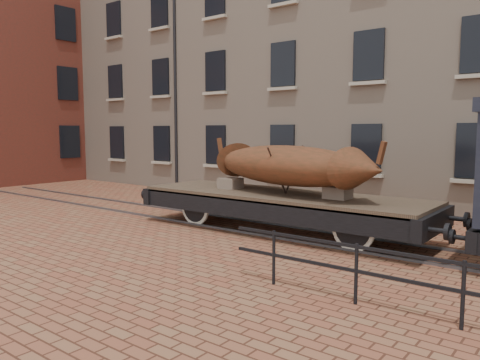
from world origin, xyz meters
The scene contains 5 objects.
ground centered at (0.00, 0.00, 0.00)m, with size 90.00×90.00×0.00m, color brown.
warehouse_cream centered at (3.00, 9.99, 7.00)m, with size 40.00×10.19×14.00m.
rail_track centered at (0.00, 0.00, 0.03)m, with size 30.00×1.52×0.06m.
flatcar_wagon centered at (0.63, 0.00, 0.87)m, with size 9.29×2.52×1.40m.
iron_boat centered at (0.83, 0.00, 1.88)m, with size 6.15×2.85×1.50m.
Camera 1 is at (7.65, -10.74, 2.80)m, focal length 35.00 mm.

